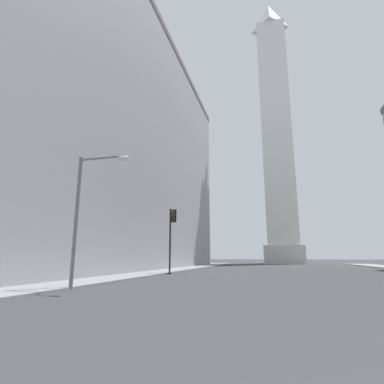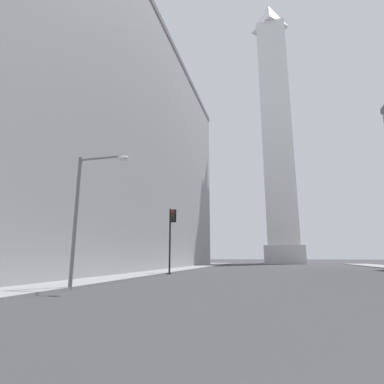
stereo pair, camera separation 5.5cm
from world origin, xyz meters
name	(u,v)px [view 1 (the left image)]	position (x,y,z in m)	size (l,w,h in m)	color
sidewalk_left	(147,273)	(-15.16, 27.76, 0.07)	(5.00, 92.52, 0.15)	gray
building_left	(96,148)	(-27.20, 35.08, 17.49)	(22.48, 59.75, 34.96)	#9E9EA0
obelisk	(276,126)	(0.00, 77.10, 36.39)	(9.46, 9.46, 75.01)	silver
traffic_light_mid_left	(171,231)	(-12.33, 26.96, 4.26)	(0.79, 0.51, 6.49)	black
street_lamp	(86,204)	(-12.21, 12.17, 4.51)	(3.06, 0.36, 7.21)	slate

